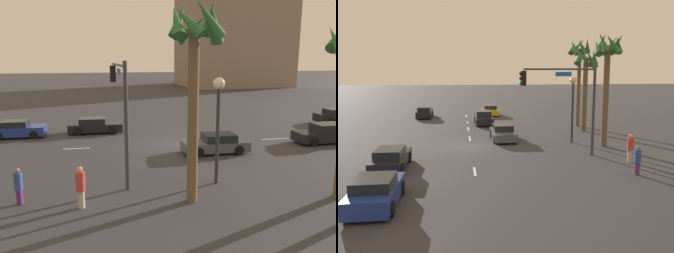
% 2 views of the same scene
% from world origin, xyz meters
% --- Properties ---
extents(ground_plane, '(220.00, 220.00, 0.00)m').
position_xyz_m(ground_plane, '(0.00, 0.00, 0.00)').
color(ground_plane, '#333338').
extents(lane_stripe_1, '(1.95, 0.14, 0.01)m').
position_xyz_m(lane_stripe_1, '(-12.24, 0.00, 0.01)').
color(lane_stripe_1, silver).
rests_on(lane_stripe_1, ground_plane).
extents(lane_stripe_2, '(2.25, 0.14, 0.01)m').
position_xyz_m(lane_stripe_2, '(-7.78, 0.00, 0.01)').
color(lane_stripe_2, silver).
rests_on(lane_stripe_2, ground_plane).
extents(lane_stripe_3, '(2.09, 0.14, 0.01)m').
position_xyz_m(lane_stripe_3, '(-2.88, 0.00, 0.01)').
color(lane_stripe_3, silver).
rests_on(lane_stripe_3, ground_plane).
extents(lane_stripe_4, '(1.82, 0.14, 0.01)m').
position_xyz_m(lane_stripe_4, '(7.12, 0.00, 0.01)').
color(lane_stripe_4, silver).
rests_on(lane_stripe_4, ground_plane).
extents(car_0, '(4.43, 1.92, 1.27)m').
position_xyz_m(car_0, '(5.88, -4.89, 0.60)').
color(car_0, black).
rests_on(car_0, ground_plane).
extents(car_1, '(4.42, 1.96, 1.42)m').
position_xyz_m(car_1, '(-10.79, 1.72, 0.65)').
color(car_1, black).
rests_on(car_1, ground_plane).
extents(car_3, '(4.36, 1.96, 1.27)m').
position_xyz_m(car_3, '(-2.04, 2.76, 0.59)').
color(car_3, '#474C51').
rests_on(car_3, ground_plane).
extents(car_5, '(4.12, 1.96, 1.33)m').
position_xyz_m(car_5, '(11.84, -4.44, 0.63)').
color(car_5, navy).
rests_on(car_5, ground_plane).
extents(traffic_signal, '(0.64, 5.26, 6.10)m').
position_xyz_m(traffic_signal, '(4.35, 6.37, 4.16)').
color(traffic_signal, '#38383D').
rests_on(traffic_signal, ground_plane).
extents(streetlamp, '(0.56, 0.56, 5.30)m').
position_xyz_m(streetlamp, '(-0.24, 8.13, 3.78)').
color(streetlamp, '#2D2D33').
rests_on(streetlamp, ground_plane).
extents(pedestrian_0, '(0.48, 0.48, 1.64)m').
position_xyz_m(pedestrian_0, '(8.94, 8.98, 0.86)').
color(pedestrian_0, '#59266B').
rests_on(pedestrian_0, ground_plane).
extents(pedestrian_1, '(0.52, 0.52, 1.83)m').
position_xyz_m(pedestrian_1, '(6.31, 9.86, 0.96)').
color(pedestrian_1, '#B2A58C').
rests_on(pedestrian_1, ground_plane).
extents(palm_tree_3, '(2.46, 2.50, 8.59)m').
position_xyz_m(palm_tree_3, '(1.53, 10.14, 6.40)').
color(palm_tree_3, brown).
rests_on(palm_tree_3, ground_plane).
extents(building_1, '(19.58, 16.01, 27.72)m').
position_xyz_m(building_1, '(-23.85, -49.24, 13.86)').
color(building_1, gray).
rests_on(building_1, ground_plane).
extents(building_2, '(22.14, 17.58, 27.23)m').
position_xyz_m(building_2, '(-22.45, -47.07, 13.61)').
color(building_2, gray).
rests_on(building_2, ground_plane).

